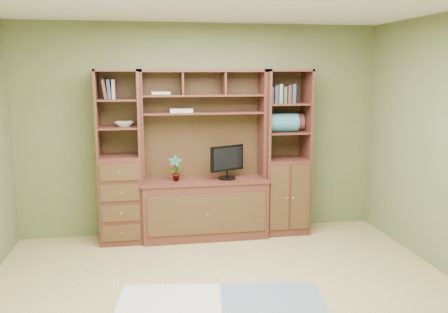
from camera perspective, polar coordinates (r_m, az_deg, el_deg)
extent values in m
cube|color=tan|center=(4.40, 0.78, -17.13)|extent=(4.60, 4.10, 0.04)
cube|color=#626B40|center=(5.93, -2.72, 3.21)|extent=(4.50, 0.04, 2.60)
cube|color=#626B40|center=(2.10, 11.00, -10.00)|extent=(4.50, 0.04, 2.60)
cube|color=#492219|center=(5.71, -2.38, 0.15)|extent=(1.54, 0.53, 2.05)
cube|color=#492219|center=(5.71, -12.43, -0.08)|extent=(0.50, 0.45, 2.05)
cube|color=#492219|center=(5.97, 7.38, 0.51)|extent=(0.55, 0.45, 2.05)
cube|color=black|center=(5.72, 0.37, 0.05)|extent=(0.51, 0.38, 0.57)
imported|color=#9A4C34|center=(5.67, -5.85, -1.43)|extent=(0.16, 0.11, 0.30)
cube|color=#BAAB9E|center=(5.70, -5.20, 5.54)|extent=(0.27, 0.20, 0.04)
imported|color=white|center=(5.65, -11.90, 3.85)|extent=(0.22, 0.22, 0.05)
cube|color=#2C6474|center=(5.85, 6.93, 4.06)|extent=(0.39, 0.23, 0.23)
cube|color=brown|center=(6.00, 7.66, 4.14)|extent=(0.38, 0.21, 0.21)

